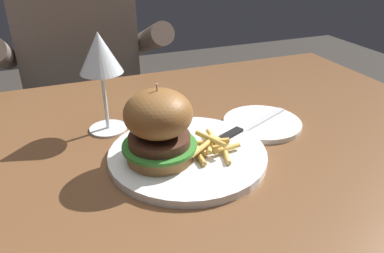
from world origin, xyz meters
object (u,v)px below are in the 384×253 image
Objects in this scene: bread_plate at (261,122)px; table_knife at (247,127)px; main_plate at (188,155)px; diner_person at (85,103)px; burger_sandwich at (159,126)px; wine_glass at (100,57)px.

bread_plate is 0.83× the size of table_knife.
diner_person is (-0.10, 0.73, -0.18)m from main_plate.
table_knife is at bearing 14.22° from burger_sandwich.
diner_person is (-0.29, 0.67, -0.18)m from bread_plate.
burger_sandwich is at bearing -165.78° from table_knife.
main_plate is at bearing -162.42° from table_knife.
table_knife is at bearing 17.58° from main_plate.
table_knife is 0.75m from diner_person.
diner_person is (0.01, 0.57, -0.33)m from wine_glass.
bread_plate is at bearing -66.51° from diner_person.
wine_glass reaches higher than table_knife.
main_plate is 0.15m from table_knife.
main_plate is 0.08m from burger_sandwich.
table_knife is (0.19, 0.05, -0.06)m from burger_sandwich.
diner_person reaches higher than bread_plate.
main_plate is at bearing -81.95° from diner_person.
wine_glass is at bearing 109.66° from burger_sandwich.
main_plate reaches higher than bread_plate.
diner_person reaches higher than wine_glass.
wine_glass reaches higher than main_plate.
burger_sandwich is 0.84× the size of bread_plate.
wine_glass is at bearing 155.42° from table_knife.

